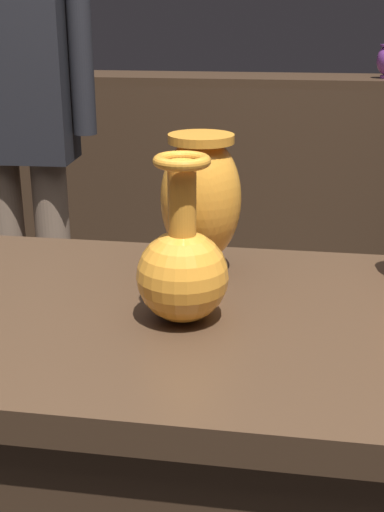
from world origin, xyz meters
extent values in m
cube|color=#422D1E|center=(0.00, 0.00, 0.78)|extent=(1.20, 0.64, 0.05)
cube|color=#422D1E|center=(0.00, 2.20, 0.47)|extent=(2.60, 0.40, 0.95)
cube|color=#422D1E|center=(0.00, 2.20, 0.97)|extent=(2.60, 0.40, 0.04)
sphere|color=orange|center=(-0.02, -0.03, 0.87)|extent=(0.14, 0.14, 0.14)
cylinder|color=orange|center=(-0.02, -0.03, 0.99)|extent=(0.04, 0.04, 0.12)
torus|color=orange|center=(-0.02, -0.03, 1.05)|extent=(0.09, 0.09, 0.02)
cylinder|color=orange|center=(-0.03, 0.18, 0.81)|extent=(0.09, 0.09, 0.02)
ellipsoid|color=orange|center=(-0.03, 0.18, 0.94)|extent=(0.15, 0.15, 0.23)
cylinder|color=orange|center=(-0.03, 0.18, 1.05)|extent=(0.12, 0.12, 0.02)
cylinder|color=#2D429E|center=(-1.04, 2.19, 1.00)|extent=(0.07, 0.07, 0.02)
ellipsoid|color=#2D429E|center=(-1.04, 2.19, 1.10)|extent=(0.13, 0.13, 0.18)
cylinder|color=#2D429E|center=(-1.04, 2.19, 1.19)|extent=(0.10, 0.10, 0.01)
cylinder|color=#846B56|center=(-0.62, 0.96, 0.42)|extent=(0.11, 0.11, 0.83)
cylinder|color=#846B56|center=(-0.77, 0.95, 0.42)|extent=(0.11, 0.11, 0.83)
cube|color=#232328|center=(-0.69, 0.95, 1.16)|extent=(0.33, 0.20, 0.66)
cylinder|color=#232328|center=(-0.49, 0.96, 1.19)|extent=(0.07, 0.07, 0.56)
camera|label=1|loc=(0.13, -0.96, 1.25)|focal=46.24mm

